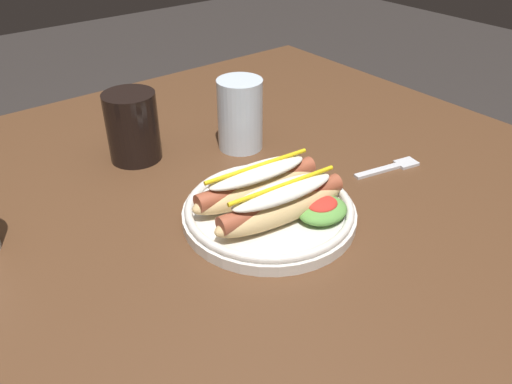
{
  "coord_description": "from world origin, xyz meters",
  "views": [
    {
      "loc": [
        -0.33,
        -0.52,
        1.17
      ],
      "look_at": [
        0.05,
        -0.04,
        0.77
      ],
      "focal_mm": 35.88,
      "sensor_mm": 36.0,
      "label": 1
    }
  ],
  "objects_px": {
    "fork": "(391,167)",
    "soda_cup": "(133,127)",
    "hot_dog_plate": "(271,204)",
    "water_cup": "(240,114)"
  },
  "relations": [
    {
      "from": "soda_cup",
      "to": "water_cup",
      "type": "distance_m",
      "value": 0.18
    },
    {
      "from": "fork",
      "to": "water_cup",
      "type": "xyz_separation_m",
      "value": [
        -0.15,
        0.22,
        0.06
      ]
    },
    {
      "from": "hot_dog_plate",
      "to": "soda_cup",
      "type": "distance_m",
      "value": 0.29
    },
    {
      "from": "soda_cup",
      "to": "water_cup",
      "type": "height_order",
      "value": "water_cup"
    },
    {
      "from": "water_cup",
      "to": "fork",
      "type": "bearing_deg",
      "value": -55.58
    },
    {
      "from": "fork",
      "to": "soda_cup",
      "type": "distance_m",
      "value": 0.43
    },
    {
      "from": "hot_dog_plate",
      "to": "soda_cup",
      "type": "height_order",
      "value": "soda_cup"
    },
    {
      "from": "hot_dog_plate",
      "to": "water_cup",
      "type": "height_order",
      "value": "water_cup"
    },
    {
      "from": "fork",
      "to": "water_cup",
      "type": "height_order",
      "value": "water_cup"
    },
    {
      "from": "soda_cup",
      "to": "hot_dog_plate",
      "type": "bearing_deg",
      "value": -76.71
    }
  ]
}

